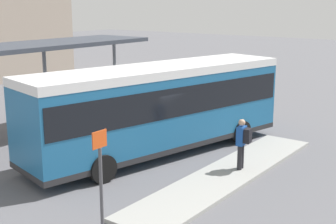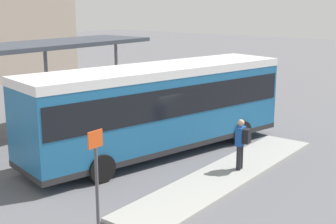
% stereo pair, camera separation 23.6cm
% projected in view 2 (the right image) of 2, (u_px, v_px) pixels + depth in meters
% --- Properties ---
extents(ground_plane, '(120.00, 120.00, 0.00)m').
position_uv_depth(ground_plane, '(159.00, 153.00, 17.90)').
color(ground_plane, '#5B5B60').
extents(curb_island, '(9.83, 1.80, 0.12)m').
position_uv_depth(curb_island, '(227.00, 174.00, 15.47)').
color(curb_island, '#9E9E99').
rests_on(curb_island, ground_plane).
extents(city_bus, '(11.01, 4.79, 3.33)m').
position_uv_depth(city_bus, '(159.00, 103.00, 17.46)').
color(city_bus, '#1E6093').
rests_on(city_bus, ground_plane).
extents(pedestrian_waiting, '(0.45, 0.48, 1.73)m').
position_uv_depth(pedestrian_waiting, '(242.00, 141.00, 15.54)').
color(pedestrian_waiting, '#232328').
rests_on(pedestrian_waiting, curb_island).
extents(bicycle_black, '(0.48, 1.74, 0.75)m').
position_uv_depth(bicycle_black, '(205.00, 96.00, 26.70)').
color(bicycle_black, black).
rests_on(bicycle_black, ground_plane).
extents(bicycle_white, '(0.48, 1.73, 0.75)m').
position_uv_depth(bicycle_white, '(195.00, 94.00, 27.33)').
color(bicycle_white, black).
rests_on(bicycle_white, ground_plane).
extents(station_shelter, '(10.22, 3.16, 3.94)m').
position_uv_depth(station_shelter, '(45.00, 47.00, 19.91)').
color(station_shelter, '#383D47').
rests_on(station_shelter, ground_plane).
extents(platform_sign, '(0.44, 0.08, 2.80)m').
position_uv_depth(platform_sign, '(97.00, 182.00, 10.78)').
color(platform_sign, '#4C4C51').
rests_on(platform_sign, ground_plane).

